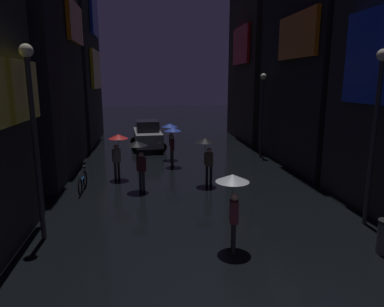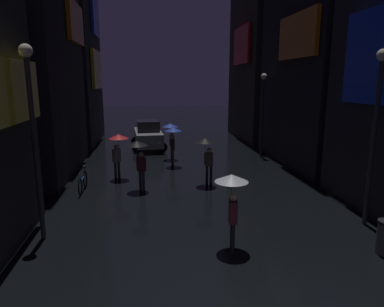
% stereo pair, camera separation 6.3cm
% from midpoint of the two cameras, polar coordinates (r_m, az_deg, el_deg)
% --- Properties ---
extents(building_left_far, '(4.25, 7.69, 18.42)m').
position_cam_midpoint_polar(building_left_far, '(27.62, -20.64, 21.04)').
color(building_left_far, '#232328').
rests_on(building_left_far, ground).
extents(pedestrian_foreground_left_black, '(0.90, 0.90, 2.12)m').
position_cam_midpoint_polar(pedestrian_foreground_left_black, '(14.91, 2.55, 0.93)').
color(pedestrian_foreground_left_black, black).
rests_on(pedestrian_foreground_left_black, ground).
extents(pedestrian_foreground_right_blue, '(0.90, 0.90, 2.12)m').
position_cam_midpoint_polar(pedestrian_foreground_right_blue, '(18.31, -3.08, 3.00)').
color(pedestrian_foreground_right_blue, '#38332D').
rests_on(pedestrian_foreground_right_blue, ground).
extents(pedestrian_near_crossing_red, '(0.90, 0.90, 2.12)m').
position_cam_midpoint_polar(pedestrian_near_crossing_red, '(16.17, -12.13, 1.54)').
color(pedestrian_near_crossing_red, '#38332D').
rests_on(pedestrian_near_crossing_red, ground).
extents(pedestrian_far_right_clear, '(0.90, 0.90, 2.12)m').
position_cam_midpoint_polar(pedestrian_far_right_clear, '(9.16, 6.88, -6.30)').
color(pedestrian_far_right_clear, black).
rests_on(pedestrian_far_right_clear, ground).
extents(pedestrian_midstreet_left_black, '(0.90, 0.90, 2.12)m').
position_cam_midpoint_polar(pedestrian_midstreet_left_black, '(14.28, -8.82, 0.30)').
color(pedestrian_midstreet_left_black, '#2D2D38').
rests_on(pedestrian_midstreet_left_black, ground).
extents(pedestrian_midstreet_centre_blue, '(0.90, 0.90, 2.12)m').
position_cam_midpoint_polar(pedestrian_midstreet_centre_blue, '(19.87, -3.48, 3.71)').
color(pedestrian_midstreet_centre_blue, '#38332D').
rests_on(pedestrian_midstreet_centre_blue, ground).
extents(bicycle_parked_at_storefront, '(0.12, 1.82, 0.96)m').
position_cam_midpoint_polar(bicycle_parked_at_storefront, '(15.05, -17.62, -4.55)').
color(bicycle_parked_at_storefront, black).
rests_on(bicycle_parked_at_storefront, ground).
extents(car_distant, '(2.44, 4.24, 1.92)m').
position_cam_midpoint_polar(car_distant, '(23.39, -7.25, 3.05)').
color(car_distant, '#99999E').
rests_on(car_distant, ground).
extents(streetlamp_right_far, '(0.36, 0.36, 4.96)m').
position_cam_midpoint_polar(streetlamp_right_far, '(20.89, 11.80, 7.97)').
color(streetlamp_right_far, '#2D2D33').
rests_on(streetlamp_right_far, ground).
extents(streetlamp_left_near, '(0.36, 0.36, 5.49)m').
position_cam_midpoint_polar(streetlamp_left_near, '(10.35, -24.88, 4.82)').
color(streetlamp_left_near, '#2D2D33').
rests_on(streetlamp_left_near, ground).
extents(streetlamp_right_near, '(0.36, 0.36, 5.46)m').
position_cam_midpoint_polar(streetlamp_right_near, '(11.83, 28.44, 5.16)').
color(streetlamp_right_near, '#2D2D33').
rests_on(streetlamp_right_near, ground).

